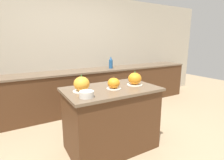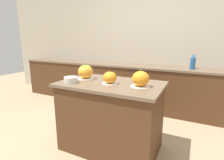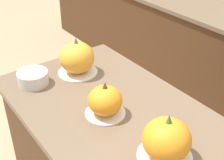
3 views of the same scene
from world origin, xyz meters
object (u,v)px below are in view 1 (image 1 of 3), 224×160
(pumpkin_cake_left, at_px, (82,84))
(mixing_bowl, at_px, (87,94))
(bottle_tall, at_px, (111,63))
(pumpkin_cake_center, at_px, (114,83))
(pumpkin_cake_right, at_px, (135,79))

(pumpkin_cake_left, bearing_deg, mixing_bowl, -98.77)
(pumpkin_cake_left, xyz_separation_m, bottle_tall, (1.25, 1.46, 0.04))
(pumpkin_cake_left, relative_size, mixing_bowl, 1.38)
(bottle_tall, bearing_deg, pumpkin_cake_center, -118.37)
(pumpkin_cake_right, height_order, mixing_bowl, pumpkin_cake_right)
(pumpkin_cake_left, relative_size, bottle_tall, 0.84)
(bottle_tall, height_order, mixing_bowl, bottle_tall)
(pumpkin_cake_right, bearing_deg, pumpkin_cake_center, -175.35)
(pumpkin_cake_center, bearing_deg, mixing_bowl, -160.00)
(pumpkin_cake_center, distance_m, pumpkin_cake_right, 0.37)
(pumpkin_cake_right, bearing_deg, pumpkin_cake_left, 175.34)
(mixing_bowl, bearing_deg, bottle_tall, 53.15)
(pumpkin_cake_left, height_order, bottle_tall, bottle_tall)
(bottle_tall, bearing_deg, mixing_bowl, -126.85)
(pumpkin_cake_right, xyz_separation_m, mixing_bowl, (-0.81, -0.19, -0.05))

